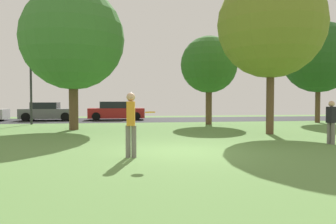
% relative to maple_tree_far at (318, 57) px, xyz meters
% --- Properties ---
extents(ground_plane, '(44.00, 44.00, 0.00)m').
position_rel_maple_tree_far_xyz_m(ground_plane, '(-11.86, -11.07, -4.57)').
color(ground_plane, '#5B8442').
extents(road_strip, '(44.00, 6.40, 0.01)m').
position_rel_maple_tree_far_xyz_m(road_strip, '(-11.86, 4.93, -4.57)').
color(road_strip, '#28282B').
rests_on(road_strip, ground_plane).
extents(maple_tree_far, '(4.93, 4.93, 7.04)m').
position_rel_maple_tree_far_xyz_m(maple_tree_far, '(0.00, 0.00, 0.00)').
color(maple_tree_far, brown).
rests_on(maple_tree_far, ground_plane).
extents(birch_tree_lone, '(3.66, 3.66, 5.72)m').
position_rel_maple_tree_far_xyz_m(birch_tree_lone, '(-8.02, -0.51, -0.71)').
color(birch_tree_lone, brown).
rests_on(birch_tree_lone, ground_plane).
extents(oak_tree_right, '(5.41, 5.41, 7.55)m').
position_rel_maple_tree_far_xyz_m(oak_tree_right, '(-16.19, -3.11, 0.26)').
color(oak_tree_right, brown).
rests_on(oak_tree_right, ground_plane).
extents(maple_tree_near, '(4.94, 4.94, 7.55)m').
position_rel_maple_tree_far_xyz_m(maple_tree_near, '(-6.80, -6.69, 0.50)').
color(maple_tree_near, brown).
rests_on(maple_tree_near, ground_plane).
extents(person_catcher, '(0.37, 0.31, 1.57)m').
position_rel_maple_tree_far_xyz_m(person_catcher, '(-6.20, -10.29, -3.72)').
color(person_catcher, slate).
rests_on(person_catcher, ground_plane).
extents(person_bystander, '(0.30, 0.34, 1.80)m').
position_rel_maple_tree_far_xyz_m(person_bystander, '(-13.46, -11.95, -3.56)').
color(person_bystander, slate).
rests_on(person_bystander, ground_plane).
extents(frisbee_disc, '(0.30, 0.30, 0.05)m').
position_rel_maple_tree_far_xyz_m(frisbee_disc, '(-12.98, -12.61, -3.29)').
color(frisbee_disc, orange).
extents(parked_car_grey, '(4.03, 2.11, 1.40)m').
position_rel_maple_tree_far_xyz_m(parked_car_grey, '(-19.27, 5.30, -3.93)').
color(parked_car_grey, slate).
rests_on(parked_car_grey, ground_plane).
extents(parked_car_red, '(4.38, 1.98, 1.45)m').
position_rel_maple_tree_far_xyz_m(parked_car_red, '(-14.05, 5.29, -3.90)').
color(parked_car_red, '#B21E1E').
rests_on(parked_car_red, ground_plane).
extents(street_lamp_post, '(0.14, 0.14, 4.50)m').
position_rel_maple_tree_far_xyz_m(street_lamp_post, '(-19.42, 1.13, -2.32)').
color(street_lamp_post, '#2D2D33').
rests_on(street_lamp_post, ground_plane).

